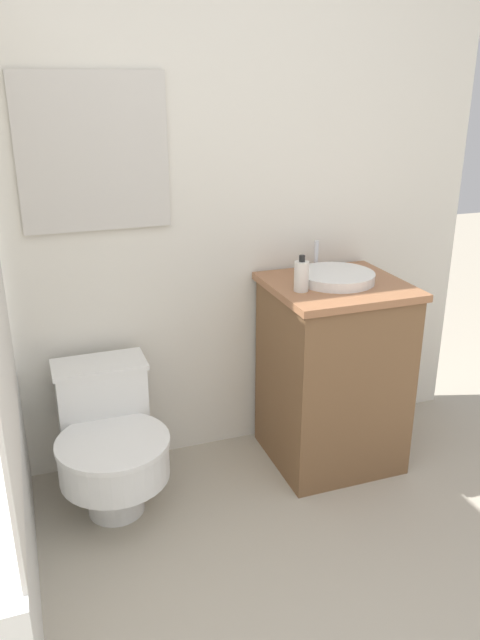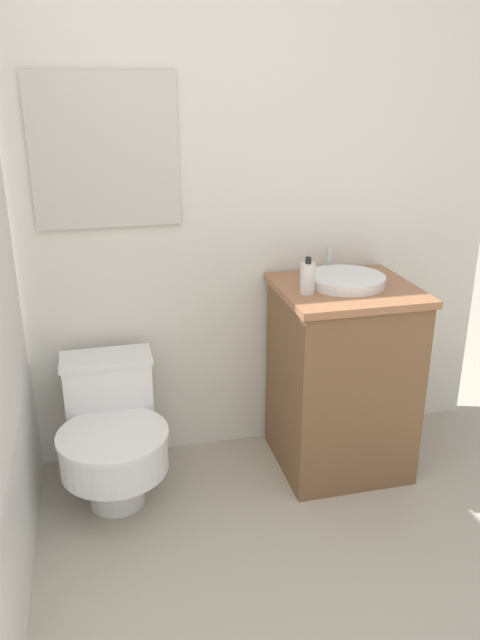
% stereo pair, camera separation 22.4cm
% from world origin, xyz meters
% --- Properties ---
extents(wall_back, '(3.26, 0.07, 2.50)m').
position_xyz_m(wall_back, '(-0.00, 1.90, 1.25)').
color(wall_back, silver).
rests_on(wall_back, ground_plane).
extents(toilet, '(0.43, 0.57, 0.56)m').
position_xyz_m(toilet, '(-0.13, 1.58, 0.29)').
color(toilet, white).
rests_on(toilet, ground_plane).
extents(vanity, '(0.55, 0.53, 0.83)m').
position_xyz_m(vanity, '(0.85, 1.60, 0.41)').
color(vanity, brown).
rests_on(vanity, ground_plane).
extents(sink, '(0.32, 0.36, 0.13)m').
position_xyz_m(sink, '(0.85, 1.62, 0.85)').
color(sink, white).
rests_on(sink, vanity).
extents(soap_bottle, '(0.06, 0.06, 0.15)m').
position_xyz_m(soap_bottle, '(0.66, 1.55, 0.89)').
color(soap_bottle, silver).
rests_on(soap_bottle, vanity).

